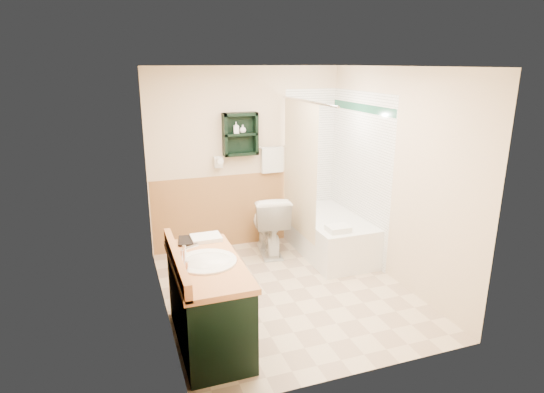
{
  "coord_description": "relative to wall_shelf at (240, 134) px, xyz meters",
  "views": [
    {
      "loc": [
        -1.66,
        -4.23,
        2.44
      ],
      "look_at": [
        -0.09,
        0.2,
        1.05
      ],
      "focal_mm": 30.0,
      "sensor_mm": 36.0,
      "label": 1
    }
  ],
  "objects": [
    {
      "name": "left_wall",
      "position": [
        -1.22,
        -1.41,
        -0.35
      ],
      "size": [
        0.04,
        3.0,
        2.4
      ],
      "primitive_type": "cube",
      "color": "#FFEAC7",
      "rests_on": "ground"
    },
    {
      "name": "vanity",
      "position": [
        -0.89,
        -2.06,
        -1.16
      ],
      "size": [
        0.59,
        1.24,
        0.79
      ],
      "primitive_type": "cube",
      "color": "black",
      "rests_on": "ground"
    },
    {
      "name": "right_wall",
      "position": [
        1.42,
        -1.41,
        -0.35
      ],
      "size": [
        0.04,
        3.0,
        2.4
      ],
      "primitive_type": "cube",
      "color": "#FFEAC7",
      "rests_on": "ground"
    },
    {
      "name": "tile_back",
      "position": [
        1.13,
        0.07,
        -0.5
      ],
      "size": [
        0.95,
        0.95,
        2.1
      ],
      "primitive_type": null,
      "color": "white",
      "rests_on": "back_wall"
    },
    {
      "name": "toilet",
      "position": [
        0.28,
        -0.32,
        -1.16
      ],
      "size": [
        0.56,
        0.86,
        0.79
      ],
      "primitive_type": "imported",
      "rotation": [
        0.0,
        0.0,
        3.0
      ],
      "color": "white",
      "rests_on": "ground"
    },
    {
      "name": "wainscot_left",
      "position": [
        -1.19,
        -1.41,
        -1.05
      ],
      "size": [
        2.98,
        2.98,
        1.0
      ],
      "primitive_type": null,
      "color": "#BA834B",
      "rests_on": "left_wall"
    },
    {
      "name": "bathtub",
      "position": [
        1.03,
        -0.57,
        -1.3
      ],
      "size": [
        0.76,
        1.5,
        0.51
      ],
      "primitive_type": "cube",
      "color": "white",
      "rests_on": "ground"
    },
    {
      "name": "towel_bar",
      "position": [
        0.45,
        0.04,
        -0.2
      ],
      "size": [
        0.4,
        0.06,
        0.4
      ],
      "primitive_type": null,
      "color": "silver",
      "rests_on": "back_wall"
    },
    {
      "name": "mirror_frame",
      "position": [
        -1.17,
        -1.96,
        -0.05
      ],
      "size": [
        1.3,
        1.3,
        1.0
      ],
      "primitive_type": null,
      "color": "brown",
      "rests_on": "left_wall"
    },
    {
      "name": "wall_shelf",
      "position": [
        0.0,
        0.0,
        0.0
      ],
      "size": [
        0.45,
        0.15,
        0.55
      ],
      "primitive_type": "cube",
      "color": "black",
      "rests_on": "back_wall"
    },
    {
      "name": "soap_bottle_b",
      "position": [
        0.03,
        -0.01,
        0.06
      ],
      "size": [
        0.11,
        0.13,
        0.08
      ],
      "primitive_type": "imported",
      "rotation": [
        0.0,
        0.0,
        -0.3
      ],
      "color": "white",
      "rests_on": "wall_shelf"
    },
    {
      "name": "back_wall",
      "position": [
        0.1,
        0.11,
        -0.35
      ],
      "size": [
        2.6,
        0.04,
        2.4
      ],
      "primitive_type": "cube",
      "color": "#FFEAC7",
      "rests_on": "ground"
    },
    {
      "name": "shower_curtain",
      "position": [
        0.63,
        -0.48,
        -0.4
      ],
      "size": [
        1.05,
        1.05,
        1.7
      ],
      "primitive_type": null,
      "color": "beige",
      "rests_on": "curtain_rod"
    },
    {
      "name": "soap_bottle_a",
      "position": [
        -0.06,
        -0.01,
        0.05
      ],
      "size": [
        0.08,
        0.15,
        0.07
      ],
      "primitive_type": "imported",
      "rotation": [
        0.0,
        0.0,
        -0.11
      ],
      "color": "white",
      "rests_on": "wall_shelf"
    },
    {
      "name": "tile_accent",
      "position": [
        1.37,
        -0.66,
        0.35
      ],
      "size": [
        1.5,
        1.5,
        0.1
      ],
      "primitive_type": null,
      "color": "#154C36",
      "rests_on": "right_wall"
    },
    {
      "name": "floor",
      "position": [
        0.1,
        -1.41,
        -1.55
      ],
      "size": [
        3.0,
        3.0,
        0.0
      ],
      "primitive_type": "plane",
      "color": "beige",
      "rests_on": "ground"
    },
    {
      "name": "counter_towel",
      "position": [
        -0.79,
        -1.55,
        -0.74
      ],
      "size": [
        0.28,
        0.22,
        0.04
      ],
      "primitive_type": "cube",
      "color": "silver",
      "rests_on": "vanity"
    },
    {
      "name": "ceiling",
      "position": [
        0.1,
        -1.41,
        0.87
      ],
      "size": [
        2.6,
        3.0,
        0.04
      ],
      "primitive_type": "cube",
      "color": "white",
      "rests_on": "back_wall"
    },
    {
      "name": "curtain_rod",
      "position": [
        0.63,
        -0.66,
        0.45
      ],
      "size": [
        0.03,
        1.6,
        0.03
      ],
      "primitive_type": "cylinder",
      "rotation": [
        1.57,
        0.0,
        0.0
      ],
      "color": "silver",
      "rests_on": "back_wall"
    },
    {
      "name": "wainscot_back",
      "position": [
        0.1,
        0.08,
        -1.05
      ],
      "size": [
        2.58,
        2.58,
        1.0
      ],
      "primitive_type": null,
      "color": "#BA834B",
      "rests_on": "back_wall"
    },
    {
      "name": "tile_right",
      "position": [
        1.38,
        -0.66,
        -0.5
      ],
      "size": [
        1.5,
        1.5,
        2.1
      ],
      "primitive_type": null,
      "color": "white",
      "rests_on": "right_wall"
    },
    {
      "name": "vanity_book",
      "position": [
        -1.06,
        -1.53,
        -0.64
      ],
      "size": [
        0.19,
        0.06,
        0.25
      ],
      "primitive_type": "imported",
      "rotation": [
        0.0,
        0.0,
        -0.18
      ],
      "color": "black",
      "rests_on": "vanity"
    },
    {
      "name": "mirror_glass",
      "position": [
        -1.17,
        -1.96,
        -0.05
      ],
      "size": [
        1.2,
        1.2,
        0.9
      ],
      "primitive_type": null,
      "color": "white",
      "rests_on": "left_wall"
    },
    {
      "name": "hair_dryer",
      "position": [
        -0.3,
        0.02,
        -0.35
      ],
      "size": [
        0.1,
        0.24,
        0.18
      ],
      "primitive_type": null,
      "color": "silver",
      "rests_on": "back_wall"
    },
    {
      "name": "tub_towel",
      "position": [
        0.86,
        -1.13,
        -1.01
      ],
      "size": [
        0.26,
        0.22,
        0.07
      ],
      "primitive_type": "cube",
      "color": "silver",
      "rests_on": "bathtub"
    }
  ]
}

